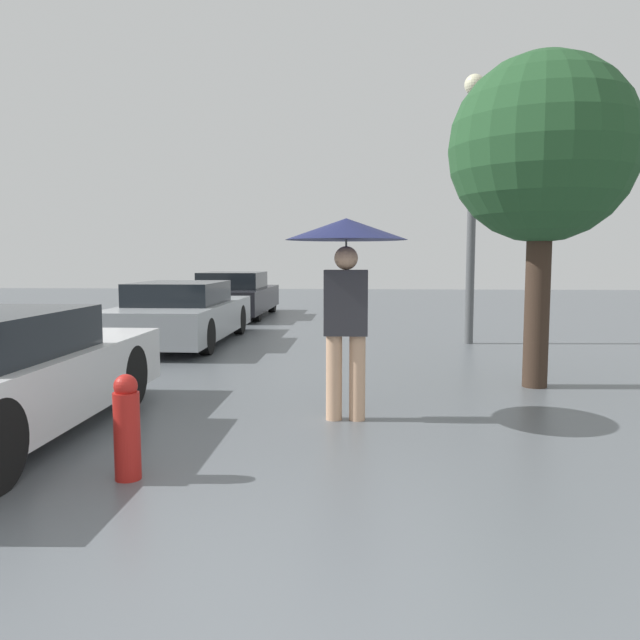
{
  "coord_description": "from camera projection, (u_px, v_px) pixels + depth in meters",
  "views": [
    {
      "loc": [
        0.07,
        -2.32,
        1.59
      ],
      "look_at": [
        -0.31,
        3.74,
        0.99
      ],
      "focal_mm": 35.0,
      "sensor_mm": 36.0,
      "label": 1
    }
  ],
  "objects": [
    {
      "name": "parked_car_farthest",
      "position": [
        235.0,
        295.0,
        17.07
      ],
      "size": [
        1.85,
        4.48,
        1.22
      ],
      "color": "black",
      "rests_on": "ground_plane"
    },
    {
      "name": "parked_car_middle",
      "position": [
        183.0,
        314.0,
        11.7
      ],
      "size": [
        1.75,
        4.59,
        1.16
      ],
      "color": "#9EA3A8",
      "rests_on": "ground_plane"
    },
    {
      "name": "street_lamp",
      "position": [
        472.0,
        179.0,
        11.4
      ],
      "size": [
        0.37,
        0.37,
        4.9
      ],
      "color": "#515456",
      "rests_on": "ground_plane"
    },
    {
      "name": "pedestrian",
      "position": [
        346.0,
        258.0,
        6.02
      ],
      "size": [
        1.18,
        1.18,
        1.98
      ],
      "color": "tan",
      "rests_on": "ground_plane"
    },
    {
      "name": "tree",
      "position": [
        542.0,
        151.0,
        7.48
      ],
      "size": [
        2.25,
        2.25,
        4.03
      ],
      "color": "#38281E",
      "rests_on": "ground_plane"
    },
    {
      "name": "fire_hydrant",
      "position": [
        127.0,
        427.0,
        4.48
      ],
      "size": [
        0.19,
        0.19,
        0.77
      ],
      "color": "#B21E19",
      "rests_on": "ground_plane"
    }
  ]
}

